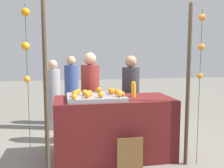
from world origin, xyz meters
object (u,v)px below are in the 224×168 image
Objects in this scene: stall_counter at (114,128)px; vendor_right at (131,102)px; chalkboard_sign at (130,156)px; vendor_left at (90,101)px; juice_bottle at (134,90)px; orange_1 at (78,92)px; orange_0 at (122,94)px.

stall_counter is 0.86m from vendor_right.
chalkboard_sign is 0.31× the size of vendor_left.
juice_bottle is 1.05m from chalkboard_sign.
orange_1 is 0.16× the size of chalkboard_sign.
chalkboard_sign is at bearing -79.52° from stall_counter.
juice_bottle is (0.32, 0.03, 0.59)m from stall_counter.
vendor_right reaches higher than orange_1.
juice_bottle is 0.16× the size of vendor_right.
orange_0 is 1.05m from vendor_left.
orange_1 is at bearing -148.90° from vendor_right.
vendor_left reaches higher than orange_1.
orange_1 is at bearing 176.47° from juice_bottle.
vendor_left is at bearing 111.46° from orange_0.
orange_1 is 0.87m from juice_bottle.
chalkboard_sign is 1.41m from vendor_right.
vendor_left is 1.03× the size of vendor_right.
chalkboard_sign is 1.47m from vendor_left.
orange_1 is 0.05× the size of vendor_left.
juice_bottle is 0.15× the size of vendor_left.
orange_1 is (-0.63, 0.30, 0.00)m from orange_0.
vendor_right is (0.45, 0.69, 0.27)m from stall_counter.
vendor_left reaches higher than stall_counter.
vendor_left is (-0.37, 0.94, -0.27)m from orange_0.
orange_1 is 0.05× the size of vendor_right.
stall_counter is at bearing -123.22° from vendor_right.
juice_bottle is at bearing -3.53° from orange_1.
vendor_left is at bearing 68.08° from orange_1.
juice_bottle is 0.97m from vendor_left.
vendor_left is (-0.39, 1.31, 0.52)m from chalkboard_sign.
juice_bottle is at bearing 6.15° from stall_counter.
orange_1 reaches higher than orange_0.
juice_bottle is at bearing 70.96° from chalkboard_sign.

